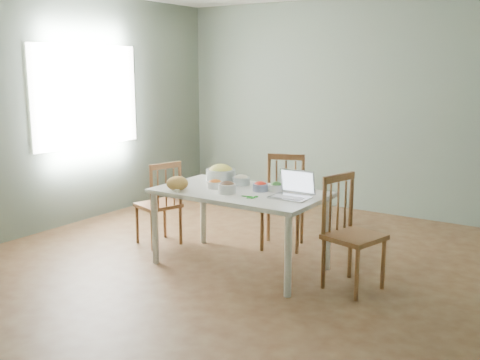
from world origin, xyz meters
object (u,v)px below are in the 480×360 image
Objects in this scene: bread_boule at (177,183)px; chair_right at (354,234)px; chair_left at (158,203)px; dining_table at (240,229)px; bowl_squash at (221,173)px; laptop at (290,185)px; chair_far at (283,203)px.

chair_right is at bearing 13.49° from bread_boule.
dining_table is at bearing 103.22° from chair_left.
bowl_squash is (0.71, 0.14, 0.37)m from chair_left.
chair_left is at bearing 175.42° from dining_table.
laptop reaches higher than bread_boule.
chair_far is 4.73× the size of bread_boule.
dining_table is 0.72m from chair_far.
dining_table is 1.63× the size of chair_far.
bowl_squash reaches higher than bread_boule.
chair_left is 4.44× the size of bread_boule.
chair_right reaches higher than chair_far.
chair_far is at bearing 73.12° from chair_right.
dining_table is 1.09m from chair_left.
bowl_squash is at bearing 148.80° from dining_table.
bowl_squash is 0.94m from laptop.
laptop reaches higher than bowl_squash.
chair_far is 1.22m from chair_right.
dining_table is 0.72m from bread_boule.
bowl_squash reaches higher than chair_left.
laptop is at bearing 16.35° from bread_boule.
chair_far is at bearing 122.20° from laptop.
bread_boule is 0.60× the size of laptop.
chair_right is (2.18, -0.01, 0.03)m from chair_left.
chair_far is 2.86× the size of laptop.
chair_far is at bearing 85.86° from dining_table.
bread_boule reaches higher than dining_table.
chair_left is (-1.09, 0.09, 0.08)m from dining_table.
chair_far is 1.30m from chair_left.
chair_right is 3.29× the size of bowl_squash.
dining_table is at bearing -31.20° from bowl_squash.
chair_far is 0.99× the size of chair_right.
laptop is at bearing 112.89° from chair_right.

